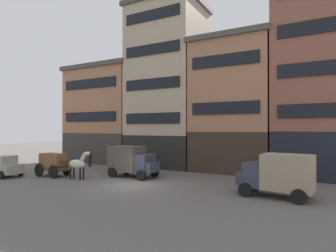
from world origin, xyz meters
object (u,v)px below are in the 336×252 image
Objects in this scene: cargo_wagon at (53,163)px; delivery_truck_far at (277,174)px; fire_hydrant_curbside at (301,179)px; pedestrian_officer at (90,157)px; sedan_dark at (3,166)px; draft_horse at (78,164)px; delivery_truck_near at (132,160)px.

delivery_truck_far is (18.03, 1.51, 0.28)m from cargo_wagon.
pedestrian_officer is at bearing -179.18° from fire_hydrant_curbside.
pedestrian_officer is at bearing 75.92° from sedan_dark.
delivery_truck_near is at bearing 42.96° from draft_horse.
pedestrian_officer is (-4.61, 6.06, -0.29)m from draft_horse.
cargo_wagon is at bearing -180.00° from draft_horse.
delivery_truck_near is at bearing 172.82° from delivery_truck_far.
pedestrian_officer is (2.06, 8.23, 0.07)m from sedan_dark.
fire_hydrant_curbside is at bearing 0.82° from pedestrian_officer.
delivery_truck_near is 2.45× the size of pedestrian_officer.
delivery_truck_far is (11.86, -1.49, 0.00)m from delivery_truck_near.
sedan_dark is at bearing -162.03° from draft_horse.
fire_hydrant_curbside is at bearing 14.66° from delivery_truck_near.
draft_horse is 1.31× the size of pedestrian_officer.
cargo_wagon is 0.78× the size of sedan_dark.
delivery_truck_near is (6.17, 3.00, 0.28)m from cargo_wagon.
delivery_truck_near is at bearing -21.37° from pedestrian_officer.
draft_horse is 4.41m from delivery_truck_near.
cargo_wagon is 1.62× the size of pedestrian_officer.
pedestrian_officer reaches higher than fire_hydrant_curbside.
pedestrian_officer is at bearing 127.22° from draft_horse.
delivery_truck_far is 2.50× the size of pedestrian_officer.
draft_horse is at bearing -137.04° from delivery_truck_near.
fire_hydrant_curbside is (20.68, 0.30, -0.55)m from pedestrian_officer.
delivery_truck_near reaches higher than cargo_wagon.
cargo_wagon reaches higher than pedestrian_officer.
draft_horse is at bearing 0.00° from cargo_wagon.
fire_hydrant_curbside is at bearing 78.50° from delivery_truck_far.
delivery_truck_far reaches higher than cargo_wagon.
delivery_truck_near is 13.32m from fire_hydrant_curbside.
delivery_truck_far is at bearing -101.50° from fire_hydrant_curbside.
delivery_truck_near is (3.22, 3.00, 0.15)m from draft_horse.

